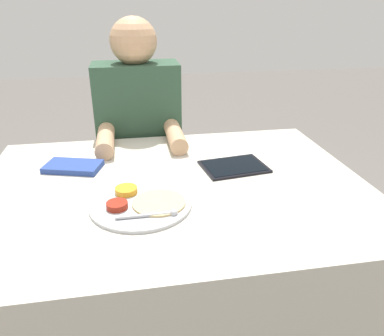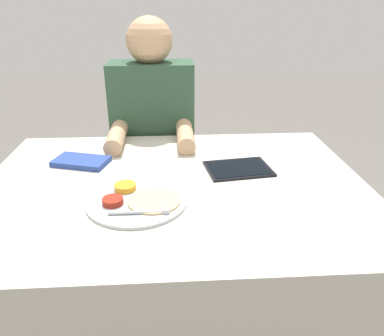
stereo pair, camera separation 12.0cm
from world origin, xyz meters
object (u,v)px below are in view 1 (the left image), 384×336
thali_tray (141,203)px  red_notebook (73,167)px  person_diner (141,160)px  tablet_device (234,167)px

thali_tray → red_notebook: size_ratio=1.38×
thali_tray → person_diner: person_diner is taller
thali_tray → red_notebook: 0.38m
red_notebook → tablet_device: size_ratio=0.89×
thali_tray → tablet_device: 0.40m
tablet_device → red_notebook: bearing=171.3°
red_notebook → thali_tray: bearing=-53.1°
tablet_device → person_diner: 0.61m
red_notebook → tablet_device: red_notebook is taller
person_diner → red_notebook: bearing=-121.4°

